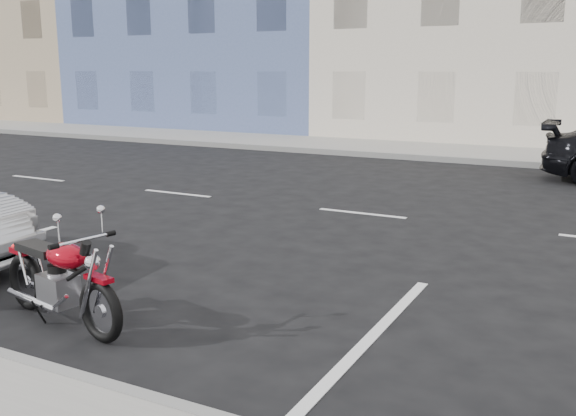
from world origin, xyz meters
TOP-DOWN VIEW (x-y plane):
  - ground at (0.00, 0.00)m, footprint 120.00×120.00m
  - sidewalk_far at (-5.00, 8.70)m, footprint 80.00×3.40m
  - curb_far at (-5.00, 7.00)m, footprint 80.00×0.12m
  - bldg_far_west at (-26.00, 16.30)m, footprint 12.00×12.00m
  - motorcycle at (-2.14, -6.19)m, footprint 1.89×0.72m

SIDE VIEW (x-z plane):
  - ground at x=0.00m, z-range 0.00..0.00m
  - sidewalk_far at x=-5.00m, z-range 0.00..0.15m
  - curb_far at x=-5.00m, z-range 0.00..0.16m
  - motorcycle at x=-2.14m, z-range -0.04..0.92m
  - bldg_far_west at x=-26.00m, z-range 0.00..12.00m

